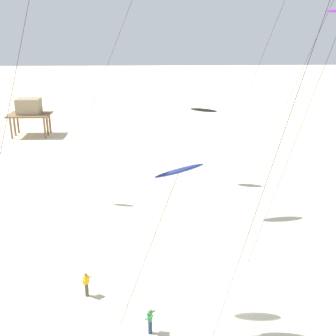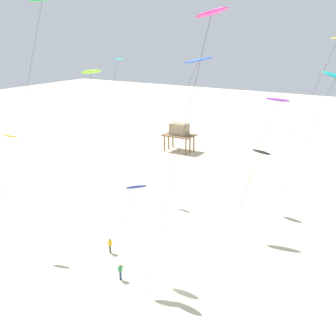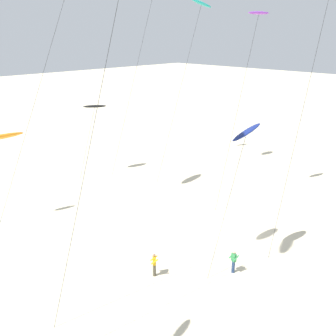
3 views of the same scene
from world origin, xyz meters
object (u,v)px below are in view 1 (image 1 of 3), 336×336
(kite_navy, at_px, (178,172))
(kite_flyer_middle, at_px, (150,320))
(kite_flyer_nearest, at_px, (86,284))
(stilt_house, at_px, (29,109))
(kite_black, at_px, (203,110))

(kite_navy, relative_size, kite_flyer_middle, 6.01)
(kite_navy, relative_size, kite_flyer_nearest, 6.01)
(kite_flyer_nearest, xyz_separation_m, stilt_house, (-13.70, 38.65, 3.03))
(kite_navy, height_order, kite_flyer_middle, kite_navy)
(kite_flyer_nearest, relative_size, kite_flyer_middle, 1.00)
(kite_black, relative_size, kite_flyer_middle, 4.78)
(kite_navy, height_order, kite_black, kite_navy)
(kite_black, bearing_deg, kite_navy, -99.56)
(kite_flyer_nearest, bearing_deg, kite_flyer_middle, -41.11)
(kite_flyer_nearest, bearing_deg, kite_navy, -26.95)
(kite_flyer_middle, bearing_deg, kite_navy, 24.02)
(kite_flyer_nearest, height_order, stilt_house, stilt_house)
(kite_navy, height_order, kite_flyer_nearest, kite_navy)
(kite_black, bearing_deg, kite_flyer_nearest, -115.75)
(kite_flyer_middle, bearing_deg, kite_black, 77.00)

